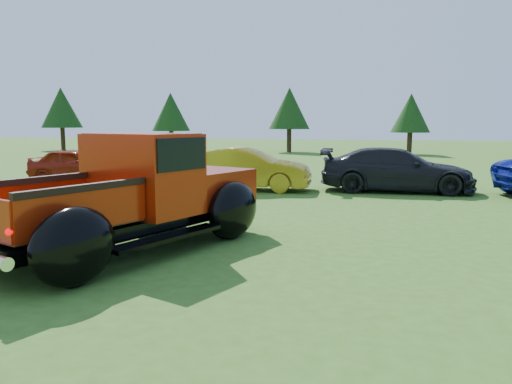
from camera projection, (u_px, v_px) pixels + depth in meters
ground at (225, 258)px, 8.58m from camera, size 120.00×120.00×0.00m
tree_far_west at (61, 108)px, 41.50m from camera, size 3.33×3.33×5.20m
tree_west at (171, 112)px, 38.64m from camera, size 2.94×2.94×4.60m
tree_mid_left at (289, 109)px, 38.80m from camera, size 3.20×3.20×5.00m
tree_mid_right at (411, 113)px, 36.13m from camera, size 2.82×2.82×4.40m
pickup_truck at (143, 193)px, 9.36m from camera, size 4.41×6.05×2.12m
show_car_red at (78, 165)px, 19.50m from camera, size 3.94×1.78×1.31m
show_car_yellow at (247, 169)px, 17.14m from camera, size 4.40×1.57×1.44m
show_car_grey at (396, 170)px, 16.78m from camera, size 5.06×2.09×1.46m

